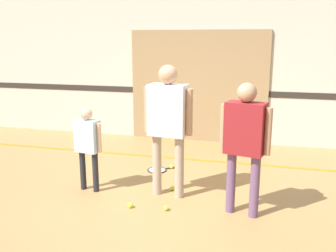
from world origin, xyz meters
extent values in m
plane|color=#A87F4C|center=(0.00, 0.00, 0.00)|extent=(16.00, 16.00, 0.00)
cube|color=beige|center=(0.00, 3.13, 1.60)|extent=(16.00, 0.06, 3.20)
cube|color=#2D2823|center=(0.00, 3.10, 1.02)|extent=(16.00, 0.01, 0.12)
cube|color=#9E7F56|center=(-0.18, 3.07, 1.14)|extent=(2.82, 0.05, 2.27)
cube|color=orange|center=(0.00, 1.75, 0.00)|extent=(14.40, 0.10, 0.01)
cylinder|color=tan|center=(-0.21, 0.15, 0.42)|extent=(0.12, 0.12, 0.85)
cylinder|color=tan|center=(0.11, 0.12, 0.42)|extent=(0.12, 0.12, 0.85)
cube|color=silver|center=(-0.05, 0.13, 1.19)|extent=(0.52, 0.33, 0.67)
sphere|color=tan|center=(-0.05, 0.13, 1.65)|extent=(0.25, 0.25, 0.25)
cylinder|color=tan|center=(-0.34, 0.17, 1.18)|extent=(0.09, 0.09, 0.60)
cylinder|color=tan|center=(0.24, 0.10, 1.18)|extent=(0.09, 0.09, 0.60)
cylinder|color=#232328|center=(-1.27, 0.05, 0.28)|extent=(0.08, 0.08, 0.57)
cylinder|color=#232328|center=(-1.06, 0.01, 0.28)|extent=(0.08, 0.08, 0.57)
cube|color=silver|center=(-1.16, 0.03, 0.79)|extent=(0.36, 0.24, 0.45)
sphere|color=#DBAD89|center=(-1.16, 0.03, 1.10)|extent=(0.17, 0.17, 0.17)
cylinder|color=#DBAD89|center=(-1.36, 0.06, 0.79)|extent=(0.06, 0.06, 0.40)
cylinder|color=#DBAD89|center=(-0.97, -0.01, 0.79)|extent=(0.06, 0.06, 0.40)
cylinder|color=#6B4C70|center=(1.11, -0.22, 0.39)|extent=(0.11, 0.11, 0.77)
cylinder|color=#6B4C70|center=(0.82, -0.15, 0.39)|extent=(0.11, 0.11, 0.77)
cube|color=maroon|center=(0.96, -0.19, 1.08)|extent=(0.50, 0.35, 0.61)
sphere|color=tan|center=(0.96, -0.19, 1.49)|extent=(0.22, 0.22, 0.22)
cylinder|color=tan|center=(1.22, -0.25, 1.07)|extent=(0.08, 0.08, 0.55)
cylinder|color=tan|center=(0.71, -0.12, 1.07)|extent=(0.08, 0.08, 0.55)
torus|color=#28282D|center=(-0.47, 1.04, 0.01)|extent=(0.44, 0.44, 0.02)
cylinder|color=silver|center=(-0.47, 1.04, 0.01)|extent=(0.27, 0.27, 0.01)
cylinder|color=black|center=(-0.26, 1.20, 0.01)|extent=(0.20, 0.17, 0.02)
sphere|color=black|center=(-0.17, 1.28, 0.01)|extent=(0.03, 0.03, 0.03)
sphere|color=#CCE038|center=(0.05, -0.33, 0.03)|extent=(0.07, 0.07, 0.07)
sphere|color=#CCE038|center=(-0.26, 1.19, 0.03)|extent=(0.07, 0.07, 0.07)
sphere|color=#CCE038|center=(-0.41, -0.37, 0.03)|extent=(0.07, 0.07, 0.07)
sphere|color=#CCE038|center=(-0.03, 0.31, 0.03)|extent=(0.07, 0.07, 0.07)
camera|label=1|loc=(1.16, -4.49, 2.08)|focal=40.00mm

